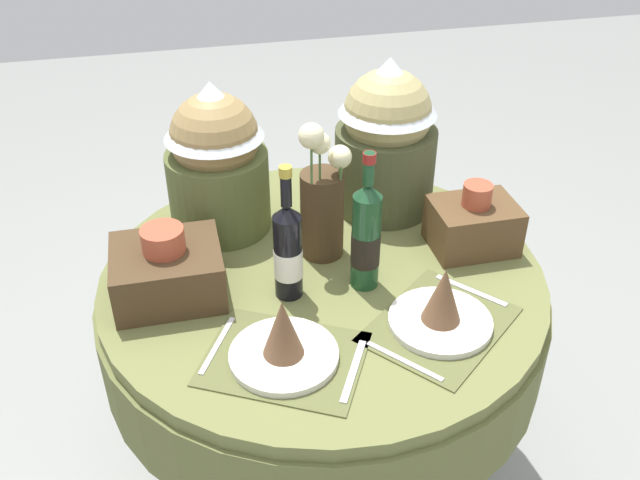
{
  "coord_description": "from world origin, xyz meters",
  "views": [
    {
      "loc": [
        -0.34,
        -1.41,
        1.83
      ],
      "look_at": [
        0.0,
        0.03,
        0.83
      ],
      "focal_mm": 39.78,
      "sensor_mm": 36.0,
      "label": 1
    }
  ],
  "objects_px": {
    "flower_vase": "(323,201)",
    "gift_tub_back_right": "(386,131)",
    "place_setting_left": "(283,343)",
    "woven_basket_side_right": "(473,224)",
    "woven_basket_side_left": "(167,270)",
    "dining_table": "(322,318)",
    "wine_bottle_centre": "(288,250)",
    "place_setting_right": "(442,310)",
    "gift_tub_back_left": "(216,153)",
    "wine_bottle_left": "(366,236)"
  },
  "relations": [
    {
      "from": "dining_table",
      "to": "woven_basket_side_right",
      "type": "bearing_deg",
      "value": 3.4
    },
    {
      "from": "dining_table",
      "to": "wine_bottle_left",
      "type": "height_order",
      "value": "wine_bottle_left"
    },
    {
      "from": "dining_table",
      "to": "place_setting_left",
      "type": "relative_size",
      "value": 2.73
    },
    {
      "from": "place_setting_left",
      "to": "woven_basket_side_right",
      "type": "relative_size",
      "value": 1.94
    },
    {
      "from": "woven_basket_side_left",
      "to": "woven_basket_side_right",
      "type": "xyz_separation_m",
      "value": [
        0.8,
        0.03,
        -0.0
      ]
    },
    {
      "from": "gift_tub_back_left",
      "to": "woven_basket_side_left",
      "type": "xyz_separation_m",
      "value": [
        -0.16,
        -0.28,
        -0.15
      ]
    },
    {
      "from": "dining_table",
      "to": "place_setting_left",
      "type": "height_order",
      "value": "place_setting_left"
    },
    {
      "from": "place_setting_left",
      "to": "gift_tub_back_left",
      "type": "distance_m",
      "value": 0.6
    },
    {
      "from": "flower_vase",
      "to": "wine_bottle_centre",
      "type": "relative_size",
      "value": 1.12
    },
    {
      "from": "dining_table",
      "to": "wine_bottle_left",
      "type": "relative_size",
      "value": 3.17
    },
    {
      "from": "place_setting_left",
      "to": "wine_bottle_centre",
      "type": "distance_m",
      "value": 0.25
    },
    {
      "from": "dining_table",
      "to": "gift_tub_back_left",
      "type": "bearing_deg",
      "value": 128.4
    },
    {
      "from": "wine_bottle_left",
      "to": "place_setting_left",
      "type": "bearing_deg",
      "value": -137.9
    },
    {
      "from": "wine_bottle_centre",
      "to": "place_setting_left",
      "type": "bearing_deg",
      "value": -103.86
    },
    {
      "from": "wine_bottle_left",
      "to": "wine_bottle_centre",
      "type": "height_order",
      "value": "wine_bottle_left"
    },
    {
      "from": "place_setting_left",
      "to": "woven_basket_side_right",
      "type": "height_order",
      "value": "woven_basket_side_right"
    },
    {
      "from": "wine_bottle_left",
      "to": "woven_basket_side_left",
      "type": "relative_size",
      "value": 1.4
    },
    {
      "from": "place_setting_right",
      "to": "gift_tub_back_left",
      "type": "bearing_deg",
      "value": 128.96
    },
    {
      "from": "place_setting_right",
      "to": "woven_basket_side_left",
      "type": "height_order",
      "value": "woven_basket_side_left"
    },
    {
      "from": "dining_table",
      "to": "wine_bottle_centre",
      "type": "bearing_deg",
      "value": -146.58
    },
    {
      "from": "wine_bottle_centre",
      "to": "place_setting_right",
      "type": "bearing_deg",
      "value": -31.87
    },
    {
      "from": "flower_vase",
      "to": "gift_tub_back_right",
      "type": "bearing_deg",
      "value": 41.49
    },
    {
      "from": "gift_tub_back_right",
      "to": "woven_basket_side_right",
      "type": "xyz_separation_m",
      "value": [
        0.17,
        -0.26,
        -0.17
      ]
    },
    {
      "from": "place_setting_left",
      "to": "gift_tub_back_left",
      "type": "height_order",
      "value": "gift_tub_back_left"
    },
    {
      "from": "dining_table",
      "to": "woven_basket_side_right",
      "type": "height_order",
      "value": "woven_basket_side_right"
    },
    {
      "from": "place_setting_left",
      "to": "woven_basket_side_left",
      "type": "distance_m",
      "value": 0.37
    },
    {
      "from": "wine_bottle_left",
      "to": "gift_tub_back_left",
      "type": "height_order",
      "value": "gift_tub_back_left"
    },
    {
      "from": "gift_tub_back_left",
      "to": "woven_basket_side_left",
      "type": "relative_size",
      "value": 1.63
    },
    {
      "from": "wine_bottle_left",
      "to": "gift_tub_back_left",
      "type": "xyz_separation_m",
      "value": [
        -0.31,
        0.35,
        0.08
      ]
    },
    {
      "from": "flower_vase",
      "to": "dining_table",
      "type": "bearing_deg",
      "value": -104.55
    },
    {
      "from": "flower_vase",
      "to": "wine_bottle_centre",
      "type": "xyz_separation_m",
      "value": [
        -0.12,
        -0.15,
        -0.03
      ]
    },
    {
      "from": "place_setting_right",
      "to": "wine_bottle_centre",
      "type": "xyz_separation_m",
      "value": [
        -0.32,
        0.2,
        0.08
      ]
    },
    {
      "from": "gift_tub_back_left",
      "to": "wine_bottle_left",
      "type": "bearing_deg",
      "value": -48.23
    },
    {
      "from": "woven_basket_side_right",
      "to": "woven_basket_side_left",
      "type": "bearing_deg",
      "value": -178.14
    },
    {
      "from": "wine_bottle_centre",
      "to": "woven_basket_side_left",
      "type": "relative_size",
      "value": 1.35
    },
    {
      "from": "place_setting_right",
      "to": "woven_basket_side_left",
      "type": "bearing_deg",
      "value": 156.45
    },
    {
      "from": "dining_table",
      "to": "wine_bottle_centre",
      "type": "relative_size",
      "value": 3.29
    },
    {
      "from": "woven_basket_side_left",
      "to": "wine_bottle_centre",
      "type": "bearing_deg",
      "value": -12.85
    },
    {
      "from": "wine_bottle_centre",
      "to": "gift_tub_back_right",
      "type": "height_order",
      "value": "gift_tub_back_right"
    },
    {
      "from": "dining_table",
      "to": "flower_vase",
      "type": "height_order",
      "value": "flower_vase"
    },
    {
      "from": "gift_tub_back_right",
      "to": "woven_basket_side_right",
      "type": "relative_size",
      "value": 2.05
    },
    {
      "from": "wine_bottle_centre",
      "to": "woven_basket_side_right",
      "type": "relative_size",
      "value": 1.6
    },
    {
      "from": "gift_tub_back_right",
      "to": "wine_bottle_centre",
      "type": "bearing_deg",
      "value": -134.96
    },
    {
      "from": "gift_tub_back_left",
      "to": "woven_basket_side_right",
      "type": "xyz_separation_m",
      "value": [
        0.64,
        -0.26,
        -0.15
      ]
    },
    {
      "from": "wine_bottle_centre",
      "to": "gift_tub_back_left",
      "type": "distance_m",
      "value": 0.38
    },
    {
      "from": "wine_bottle_left",
      "to": "wine_bottle_centre",
      "type": "relative_size",
      "value": 1.04
    },
    {
      "from": "gift_tub_back_right",
      "to": "woven_basket_side_right",
      "type": "bearing_deg",
      "value": -57.01
    },
    {
      "from": "flower_vase",
      "to": "woven_basket_side_left",
      "type": "bearing_deg",
      "value": -168.38
    },
    {
      "from": "place_setting_right",
      "to": "woven_basket_side_left",
      "type": "relative_size",
      "value": 1.65
    },
    {
      "from": "dining_table",
      "to": "flower_vase",
      "type": "bearing_deg",
      "value": 75.45
    }
  ]
}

